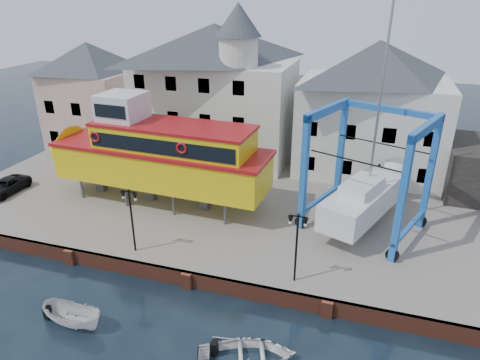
% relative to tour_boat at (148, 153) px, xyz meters
% --- Properties ---
extents(ground, '(140.00, 140.00, 0.00)m').
position_rel_tour_boat_xyz_m(ground, '(6.45, -7.91, -4.82)').
color(ground, black).
rests_on(ground, ground).
extents(hardstanding, '(44.00, 22.00, 1.00)m').
position_rel_tour_boat_xyz_m(hardstanding, '(6.45, 3.09, -4.32)').
color(hardstanding, slate).
rests_on(hardstanding, ground).
extents(quay_wall, '(44.00, 0.47, 1.00)m').
position_rel_tour_boat_xyz_m(quay_wall, '(6.45, -7.80, -4.32)').
color(quay_wall, brown).
rests_on(quay_wall, ground).
extents(building_pink, '(8.00, 7.00, 10.30)m').
position_rel_tour_boat_xyz_m(building_pink, '(-11.55, 10.09, 1.32)').
color(building_pink, '#B89B8E').
rests_on(building_pink, hardstanding).
extents(building_white_main, '(14.00, 8.30, 14.00)m').
position_rel_tour_boat_xyz_m(building_white_main, '(1.58, 10.49, 2.52)').
color(building_white_main, silver).
rests_on(building_white_main, hardstanding).
extents(building_white_right, '(12.00, 8.00, 11.20)m').
position_rel_tour_boat_xyz_m(building_white_right, '(15.45, 11.09, 1.77)').
color(building_white_right, silver).
rests_on(building_white_right, hardstanding).
extents(lamp_post_left, '(1.12, 0.32, 4.20)m').
position_rel_tour_boat_xyz_m(lamp_post_left, '(2.45, -6.71, -0.65)').
color(lamp_post_left, black).
rests_on(lamp_post_left, hardstanding).
extents(lamp_post_right, '(1.12, 0.32, 4.20)m').
position_rel_tour_boat_xyz_m(lamp_post_right, '(12.45, -6.71, -0.65)').
color(lamp_post_right, black).
rests_on(lamp_post_right, hardstanding).
extents(tour_boat, '(18.81, 5.32, 8.11)m').
position_rel_tour_boat_xyz_m(tour_boat, '(0.00, 0.00, 0.00)').
color(tour_boat, '#59595E').
rests_on(tour_boat, hardstanding).
extents(travel_lift, '(8.62, 10.34, 15.25)m').
position_rel_tour_boat_xyz_m(travel_lift, '(15.97, 1.36, -1.29)').
color(travel_lift, '#1C4EA4').
rests_on(travel_lift, hardstanding).
extents(van, '(1.93, 4.17, 1.16)m').
position_rel_tour_boat_xyz_m(van, '(-11.60, -2.50, -3.25)').
color(van, black).
rests_on(van, hardstanding).
extents(motorboat_a, '(3.60, 1.58, 1.36)m').
position_rel_tour_boat_xyz_m(motorboat_a, '(2.11, -12.47, -4.82)').
color(motorboat_a, silver).
rests_on(motorboat_a, ground).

